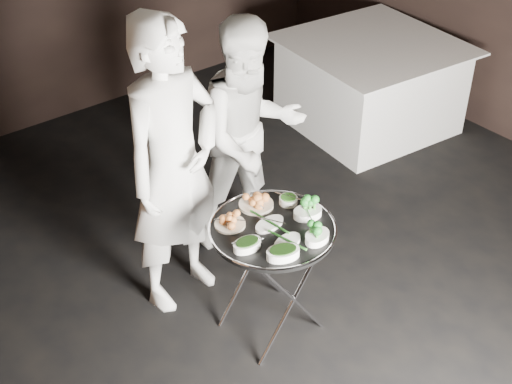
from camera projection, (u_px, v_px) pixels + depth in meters
floor at (304, 336)px, 4.45m from camera, size 6.00×7.00×0.05m
tray_stand at (272, 274)px, 4.24m from camera, size 0.52×0.44×0.77m
serving_tray at (272, 229)px, 4.05m from camera, size 0.73×0.73×0.04m
potato_plate_a at (230, 221)px, 4.04m from camera, size 0.18×0.18×0.06m
potato_plate_b at (256, 201)px, 4.19m from camera, size 0.21×0.21×0.08m
greens_bowl at (288, 199)px, 4.21m from camera, size 0.12×0.12×0.06m
asparagus_plate_a at (269, 223)px, 4.04m from camera, size 0.21×0.13×0.04m
asparagus_plate_b at (287, 241)px, 3.91m from camera, size 0.21×0.15×0.04m
spinach_bowl_a at (247, 244)px, 3.87m from camera, size 0.18×0.12×0.07m
spinach_bowl_b at (283, 252)px, 3.81m from camera, size 0.22×0.18×0.08m
broccoli_bowl_a at (308, 211)px, 4.11m from camera, size 0.20×0.16×0.07m
broccoli_bowl_b at (317, 236)px, 3.93m from camera, size 0.19×0.16×0.07m
serving_utensils at (267, 214)px, 4.07m from camera, size 0.57×0.43×0.01m
waiter_left at (173, 168)px, 4.22m from camera, size 0.78×0.58×1.92m
waiter_right at (250, 136)px, 4.79m from camera, size 0.92×0.78×1.66m
dining_table at (369, 84)px, 6.37m from camera, size 1.38×1.38×0.79m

